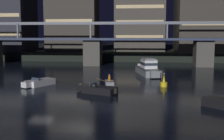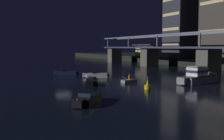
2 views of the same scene
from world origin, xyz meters
name	(u,v)px [view 2 (image 2 of 2)]	position (x,y,z in m)	size (l,w,h in m)	color
ground_plane	(63,81)	(0.00, 0.00, 0.00)	(400.00, 400.00, 0.00)	black
river_bridge	(209,55)	(0.00, 34.10, 4.16)	(100.89, 6.40, 9.38)	#4C4944
tower_west_low	(185,22)	(-24.22, 48.74, 14.21)	(8.81, 12.48, 24.32)	#282833
waterfront_pavilion	(150,51)	(-40.68, 46.02, 4.44)	(12.40, 7.40, 4.70)	#B2AD9E
cabin_cruiser_near_left	(198,76)	(11.85, 19.29, 1.05)	(4.39, 9.37, 2.79)	gray
speedboat_near_center	(96,75)	(-2.74, 7.27, 0.41)	(3.38, 4.95, 1.16)	silver
speedboat_near_right	(92,82)	(5.75, 3.00, 0.41)	(5.04, 3.19, 1.16)	black
speedboat_mid_left	(87,100)	(18.59, -2.83, 0.41)	(4.52, 4.24, 1.16)	black
speedboat_mid_center	(66,73)	(-9.64, 3.38, 0.41)	(3.39, 4.95, 1.16)	#19234C
channel_buoy	(148,86)	(13.63, 8.14, 0.48)	(0.90, 0.90, 1.76)	yellow
dinghy_with_paddler	(129,81)	(6.39, 9.33, 0.28)	(2.55, 2.75, 1.36)	gray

